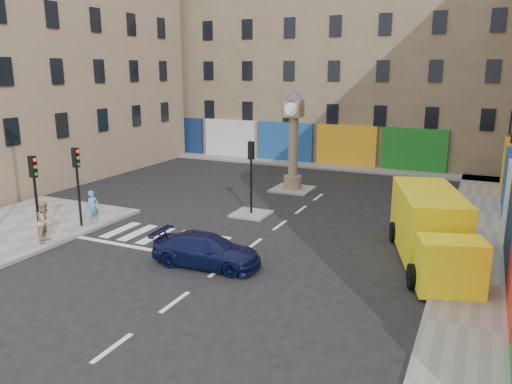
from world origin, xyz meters
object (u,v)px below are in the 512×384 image
Objects in this scene: traffic_light_left_near at (35,185)px; pedestrian_blue at (93,207)px; traffic_light_island at (251,166)px; traffic_light_left_far at (77,174)px; navy_sedan at (207,250)px; yellow_van at (431,228)px; pedestrian_tan at (45,222)px; clock_pillar at (293,133)px.

traffic_light_left_near is 3.37m from pedestrian_blue.
traffic_light_island is at bearing 51.07° from traffic_light_left_near.
traffic_light_left_far reaches higher than navy_sedan.
pedestrian_tan is at bearing -178.65° from yellow_van.
yellow_van is 4.26× the size of pedestrian_tan.
pedestrian_blue is at bearing -140.85° from traffic_light_island.
navy_sedan is 0.56× the size of yellow_van.
navy_sedan is (1.36, -6.85, -1.97)m from traffic_light_island.
traffic_light_left_far is 0.87× the size of navy_sedan.
pedestrian_blue is (0.30, 2.92, -1.67)m from traffic_light_left_near.
clock_pillar reaches higher than pedestrian_blue.
yellow_van is at bearing -89.37° from pedestrian_tan.
yellow_van is at bearing 9.91° from traffic_light_left_far.
clock_pillar is (0.00, 6.00, 0.96)m from traffic_light_island.
traffic_light_island is 0.61× the size of clock_pillar.
clock_pillar is 13.25m from navy_sedan.
pedestrian_tan is (0.28, 0.10, -1.58)m from traffic_light_left_near.
traffic_light_left_near is 2.31× the size of pedestrian_blue.
traffic_light_left_near is 2.40m from traffic_light_left_far.
pedestrian_tan is at bearing -128.03° from traffic_light_island.
pedestrian_tan is (-0.02, -2.81, 0.09)m from pedestrian_blue.
clock_pillar is at bearing -41.40° from pedestrian_tan.
traffic_light_left_near reaches higher than pedestrian_blue.
traffic_light_island is 9.51m from yellow_van.
traffic_light_left_near is 10.03m from traffic_light_island.
pedestrian_blue is at bearing -18.07° from pedestrian_tan.
clock_pillar is (6.30, 11.40, 0.93)m from traffic_light_left_far.
yellow_van is 4.72× the size of pedestrian_blue.
traffic_light_left_far reaches higher than yellow_van.
pedestrian_blue is at bearing 171.24° from yellow_van.
traffic_light_island is at bearing 40.60° from traffic_light_left_far.
clock_pillar reaches higher than yellow_van.
navy_sedan is at bearing -168.63° from yellow_van.
traffic_light_left_far is at bearing -139.40° from traffic_light_island.
clock_pillar is at bearing -18.42° from pedestrian_blue.
traffic_light_left_far reaches higher than pedestrian_blue.
pedestrian_blue is 2.81m from pedestrian_tan.
navy_sedan is at bearing -101.15° from pedestrian_tan.
pedestrian_blue is 0.90× the size of pedestrian_tan.
navy_sedan is at bearing -10.76° from traffic_light_left_far.
traffic_light_left_far is 8.30m from traffic_light_island.
navy_sedan is 2.40× the size of pedestrian_tan.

